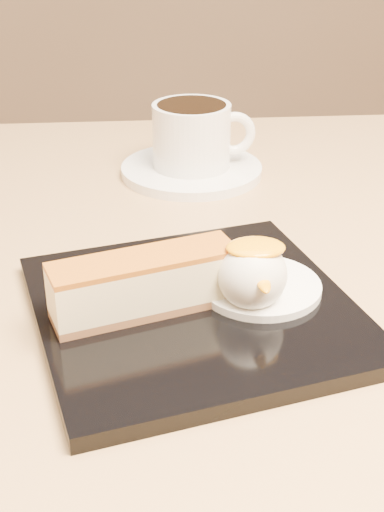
{
  "coord_description": "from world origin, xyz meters",
  "views": [
    {
      "loc": [
        -0.04,
        -0.51,
        1.0
      ],
      "look_at": [
        -0.0,
        -0.06,
        0.76
      ],
      "focal_mm": 50.0,
      "sensor_mm": 36.0,
      "label": 1
    }
  ],
  "objects": [
    {
      "name": "table",
      "position": [
        0.0,
        0.0,
        0.56
      ],
      "size": [
        0.8,
        0.8,
        0.72
      ],
      "color": "black",
      "rests_on": "ground"
    },
    {
      "name": "dessert_plate",
      "position": [
        -0.0,
        -0.08,
        0.73
      ],
      "size": [
        0.27,
        0.27,
        0.01
      ],
      "primitive_type": "cube",
      "rotation": [
        0.0,
        0.0,
        0.25
      ],
      "color": "black",
      "rests_on": "table"
    },
    {
      "name": "saucer",
      "position": [
        0.02,
        0.2,
        0.72
      ],
      "size": [
        0.15,
        0.15,
        0.01
      ],
      "primitive_type": "cylinder",
      "color": "white",
      "rests_on": "table"
    },
    {
      "name": "mango_sauce",
      "position": [
        0.04,
        -0.08,
        0.78
      ],
      "size": [
        0.04,
        0.03,
        0.01
      ],
      "primitive_type": "ellipsoid",
      "color": "#FF9E08",
      "rests_on": "ice_cream_scoop"
    },
    {
      "name": "ice_cream_scoop",
      "position": [
        0.04,
        -0.08,
        0.76
      ],
      "size": [
        0.05,
        0.05,
        0.05
      ],
      "primitive_type": "sphere",
      "color": "white",
      "rests_on": "cream_smear"
    },
    {
      "name": "coffee_cup",
      "position": [
        0.02,
        0.2,
        0.76
      ],
      "size": [
        0.11,
        0.08,
        0.07
      ],
      "rotation": [
        0.0,
        0.0,
        0.07
      ],
      "color": "white",
      "rests_on": "saucer"
    },
    {
      "name": "cream_smear",
      "position": [
        0.05,
        -0.06,
        0.73
      ],
      "size": [
        0.09,
        0.09,
        0.01
      ],
      "primitive_type": "cylinder",
      "color": "white",
      "rests_on": "dessert_plate"
    },
    {
      "name": "mint_sprig",
      "position": [
        0.02,
        -0.04,
        0.74
      ],
      "size": [
        0.03,
        0.02,
        0.0
      ],
      "color": "green",
      "rests_on": "cream_smear"
    },
    {
      "name": "cheesecake",
      "position": [
        -0.04,
        -0.08,
        0.75
      ],
      "size": [
        0.14,
        0.07,
        0.04
      ],
      "rotation": [
        0.0,
        0.0,
        0.31
      ],
      "color": "brown",
      "rests_on": "dessert_plate"
    }
  ]
}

